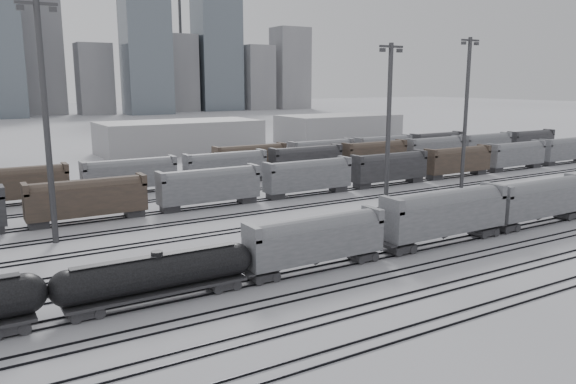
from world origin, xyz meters
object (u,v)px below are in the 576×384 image
hopper_car_a (316,238)px  hopper_car_b (445,212)px  hopper_car_c (540,198)px  light_mast_c (388,130)px  tank_car_b (158,274)px

hopper_car_a → hopper_car_b: size_ratio=0.88×
hopper_car_c → light_mast_c: bearing=146.5°
hopper_car_c → hopper_car_b: bearing=180.0°
tank_car_b → light_mast_c: bearing=17.6°
hopper_car_b → hopper_car_c: (16.77, 0.00, -0.19)m
light_mast_c → tank_car_b: bearing=-162.4°
tank_car_b → light_mast_c: size_ratio=0.75×
hopper_car_b → light_mast_c: 13.51m
hopper_car_b → hopper_car_c: size_ratio=1.05×
hopper_car_a → hopper_car_b: bearing=0.0°
hopper_car_c → light_mast_c: 21.09m
tank_car_b → hopper_car_a: hopper_car_a is taller
hopper_car_b → hopper_car_c: hopper_car_b is taller
hopper_car_a → hopper_car_c: (34.04, 0.00, 0.25)m
tank_car_b → hopper_car_c: 49.62m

